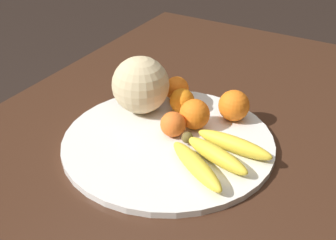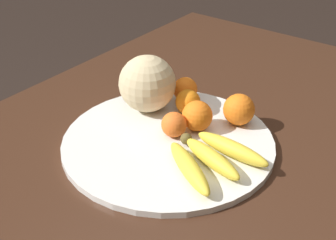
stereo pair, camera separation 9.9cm
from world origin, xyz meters
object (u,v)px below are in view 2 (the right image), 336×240
kitchen_table (150,191)px  orange_back_left (197,116)px  melon (147,84)px  orange_back_right (185,89)px  orange_mid_center (174,125)px  banana_bunch (210,158)px  orange_front_right (239,110)px  orange_front_left (188,102)px  fruit_bowl (168,142)px

kitchen_table → orange_back_left: orange_back_left is taller
melon → orange_back_right: size_ratio=2.23×
orange_mid_center → orange_back_right: orange_back_right is taller
banana_bunch → orange_mid_center: bearing=178.5°
kitchen_table → orange_front_right: orange_front_right is taller
orange_front_right → orange_back_left: (-0.08, 0.06, -0.00)m
orange_front_left → orange_mid_center: 0.10m
melon → orange_mid_center: (-0.06, -0.12, -0.04)m
kitchen_table → orange_back_left: 0.20m
orange_front_left → orange_front_right: size_ratio=0.82×
banana_bunch → orange_front_left: 0.21m
melon → orange_back_left: 0.15m
banana_bunch → orange_front_right: bearing=119.7°
fruit_bowl → orange_front_right: bearing=-30.2°
orange_front_right → orange_back_left: size_ratio=1.05×
orange_front_right → melon: bearing=109.2°
banana_bunch → orange_front_left: bearing=155.5°
banana_bunch → orange_mid_center: size_ratio=3.65×
orange_back_right → melon: bearing=151.5°
orange_front_left → orange_front_right: bearing=-75.8°
orange_back_left → orange_back_right: orange_back_left is taller
orange_front_left → orange_front_right: 0.12m
orange_front_left → banana_bunch: bearing=-132.8°
kitchen_table → banana_bunch: 0.18m
orange_front_left → orange_back_left: 0.07m
fruit_bowl → orange_front_left: size_ratio=7.80×
fruit_bowl → kitchen_table: bearing=-179.7°
kitchen_table → orange_front_left: orange_front_left is taller
melon → orange_front_left: size_ratio=2.29×
banana_bunch → orange_back_right: size_ratio=3.39×
kitchen_table → orange_front_right: size_ratio=23.03×
banana_bunch → orange_back_left: orange_back_left is taller
melon → orange_mid_center: 0.14m
kitchen_table → orange_front_right: bearing=-22.0°
orange_back_right → orange_mid_center: bearing=-153.1°
orange_back_left → melon: bearing=88.0°
kitchen_table → orange_mid_center: orange_mid_center is taller
kitchen_table → melon: (0.14, 0.12, 0.17)m
orange_front_left → fruit_bowl: bearing=-165.2°
melon → banana_bunch: size_ratio=0.66×
orange_front_right → orange_back_left: orange_front_right is taller
orange_mid_center → orange_back_left: size_ratio=0.82×
orange_mid_center → orange_back_left: bearing=-25.1°
kitchen_table → banana_bunch: size_ratio=8.10×
orange_back_right → kitchen_table: bearing=-162.7°
orange_mid_center → orange_back_right: bearing=26.9°
orange_back_left → orange_back_right: bearing=46.5°
banana_bunch → kitchen_table: bearing=-142.5°
melon → orange_front_left: melon is taller
orange_back_left → orange_back_right: (0.09, 0.10, -0.00)m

